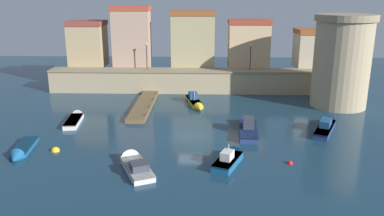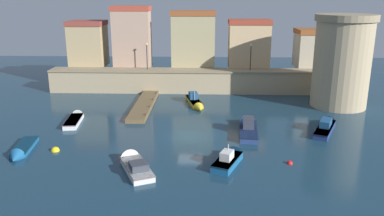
{
  "view_description": "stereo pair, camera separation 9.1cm",
  "coord_description": "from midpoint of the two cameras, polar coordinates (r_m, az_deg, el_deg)",
  "views": [
    {
      "loc": [
        1.38,
        -37.1,
        13.83
      ],
      "look_at": [
        0.0,
        4.8,
        1.57
      ],
      "focal_mm": 36.74,
      "sensor_mm": 36.0,
      "label": 1
    },
    {
      "loc": [
        1.47,
        -37.09,
        13.83
      ],
      "look_at": [
        0.0,
        4.8,
        1.57
      ],
      "focal_mm": 36.74,
      "sensor_mm": 36.0,
      "label": 2
    }
  ],
  "objects": [
    {
      "name": "mooring_buoy_0",
      "position": [
        34.53,
        14.06,
        -7.84
      ],
      "size": [
        0.52,
        0.52,
        0.52
      ],
      "primitive_type": "sphere",
      "color": "red",
      "rests_on": "ground"
    },
    {
      "name": "moored_boat_3",
      "position": [
        46.19,
        -16.49,
        -1.44
      ],
      "size": [
        2.01,
        6.01,
        1.3
      ],
      "rotation": [
        0.0,
        0.0,
        1.68
      ],
      "color": "white",
      "rests_on": "ground"
    },
    {
      "name": "moored_boat_1",
      "position": [
        50.43,
        0.56,
        0.83
      ],
      "size": [
        2.8,
        6.98,
        2.17
      ],
      "rotation": [
        0.0,
        0.0,
        -1.34
      ],
      "color": "gold",
      "rests_on": "ground"
    },
    {
      "name": "quay_lamp_1",
      "position": [
        56.67,
        8.58,
        7.9
      ],
      "size": [
        0.32,
        0.32,
        3.69
      ],
      "color": "black",
      "rests_on": "quay_wall"
    },
    {
      "name": "quay_lamp_0",
      "position": [
        56.91,
        -6.53,
        8.07
      ],
      "size": [
        0.32,
        0.32,
        3.79
      ],
      "color": "black",
      "rests_on": "quay_wall"
    },
    {
      "name": "moored_boat_2",
      "position": [
        33.13,
        -8.38,
        -7.92
      ],
      "size": [
        4.01,
        6.2,
        1.63
      ],
      "rotation": [
        0.0,
        0.0,
        1.99
      ],
      "color": "silver",
      "rests_on": "ground"
    },
    {
      "name": "pier_dock",
      "position": [
        50.05,
        -6.92,
        0.42
      ],
      "size": [
        2.16,
        13.46,
        0.7
      ],
      "color": "brown",
      "rests_on": "ground"
    },
    {
      "name": "fortress_tower",
      "position": [
        52.34,
        20.98,
        6.38
      ],
      "size": [
        7.38,
        7.38,
        11.44
      ],
      "color": "tan",
      "rests_on": "ground"
    },
    {
      "name": "moored_boat_6",
      "position": [
        38.59,
        -23.52,
        -5.74
      ],
      "size": [
        2.16,
        5.7,
        1.36
      ],
      "rotation": [
        0.0,
        0.0,
        -1.43
      ],
      "color": "#195689",
      "rests_on": "ground"
    },
    {
      "name": "mooring_buoy_1",
      "position": [
        38.16,
        -19.16,
        -5.9
      ],
      "size": [
        0.78,
        0.78,
        0.78
      ],
      "primitive_type": "sphere",
      "color": "yellow",
      "rests_on": "ground"
    },
    {
      "name": "moored_boat_5",
      "position": [
        43.83,
        18.99,
        -2.45
      ],
      "size": [
        4.24,
        6.99,
        1.64
      ],
      "rotation": [
        0.0,
        0.0,
        1.13
      ],
      "color": "navy",
      "rests_on": "ground"
    },
    {
      "name": "ground_plane",
      "position": [
        39.61,
        -0.18,
        -4.13
      ],
      "size": [
        103.08,
        103.08,
        0.0
      ],
      "primitive_type": "plane",
      "color": "#19384C"
    },
    {
      "name": "moored_boat_0",
      "position": [
        41.62,
        8.2,
        -2.63
      ],
      "size": [
        2.29,
        7.46,
        2.2
      ],
      "rotation": [
        0.0,
        0.0,
        1.49
      ],
      "color": "navy",
      "rests_on": "ground"
    },
    {
      "name": "old_town_backdrop",
      "position": [
        59.68,
        0.07,
        9.57
      ],
      "size": [
        39.49,
        5.02,
        9.03
      ],
      "color": "tan",
      "rests_on": "ground"
    },
    {
      "name": "moored_boat_4",
      "position": [
        33.77,
        5.65,
        -7.2
      ],
      "size": [
        3.28,
        5.26,
        2.25
      ],
      "rotation": [
        0.0,
        0.0,
        1.18
      ],
      "color": "#195689",
      "rests_on": "ground"
    },
    {
      "name": "quay_wall",
      "position": [
        57.05,
        0.54,
        3.98
      ],
      "size": [
        41.98,
        3.19,
        3.3
      ],
      "color": "tan",
      "rests_on": "ground"
    }
  ]
}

